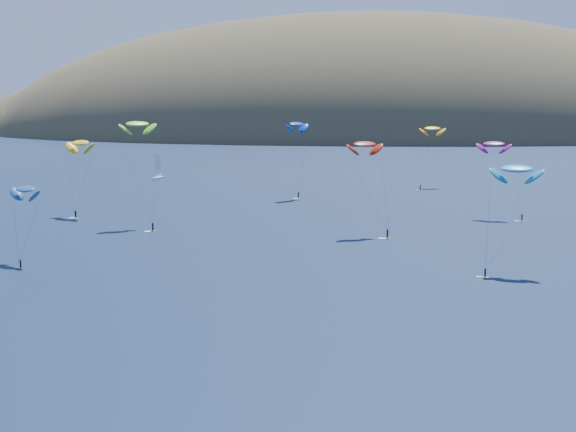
% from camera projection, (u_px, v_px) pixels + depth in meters
% --- Properties ---
extents(island, '(730.00, 300.00, 210.00)m').
position_uv_depth(island, '(389.00, 147.00, 625.48)').
color(island, '#3D3526').
rests_on(island, ground).
extents(sailboat, '(8.30, 7.18, 9.99)m').
position_uv_depth(sailboat, '(158.00, 177.00, 298.91)').
color(sailboat, white).
rests_on(sailboat, ground).
extents(kitesurfer_1, '(10.37, 11.55, 21.63)m').
position_uv_depth(kitesurfer_1, '(80.00, 143.00, 209.39)').
color(kitesurfer_1, yellow).
rests_on(kitesurfer_1, ground).
extents(kitesurfer_3, '(11.32, 14.52, 26.97)m').
position_uv_depth(kitesurfer_3, '(137.00, 124.00, 193.11)').
color(kitesurfer_3, yellow).
rests_on(kitesurfer_3, ground).
extents(kitesurfer_4, '(8.83, 9.65, 24.95)m').
position_uv_depth(kitesurfer_4, '(297.00, 124.00, 244.09)').
color(kitesurfer_4, yellow).
rests_on(kitesurfer_4, ground).
extents(kitesurfer_5, '(11.37, 10.04, 21.04)m').
position_uv_depth(kitesurfer_5, '(517.00, 169.00, 143.39)').
color(kitesurfer_5, yellow).
rests_on(kitesurfer_5, ground).
extents(kitesurfer_6, '(11.67, 10.96, 21.28)m').
position_uv_depth(kitesurfer_6, '(494.00, 144.00, 206.17)').
color(kitesurfer_6, yellow).
rests_on(kitesurfer_6, ground).
extents(kitesurfer_9, '(10.76, 10.60, 22.79)m').
position_uv_depth(kitesurfer_9, '(365.00, 144.00, 181.42)').
color(kitesurfer_9, yellow).
rests_on(kitesurfer_9, ground).
extents(kitesurfer_10, '(8.39, 11.04, 15.99)m').
position_uv_depth(kitesurfer_10, '(25.00, 189.00, 152.40)').
color(kitesurfer_10, yellow).
rests_on(kitesurfer_10, ground).
extents(kitesurfer_11, '(9.60, 14.17, 22.23)m').
position_uv_depth(kitesurfer_11, '(432.00, 128.00, 273.33)').
color(kitesurfer_11, yellow).
rests_on(kitesurfer_11, ground).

